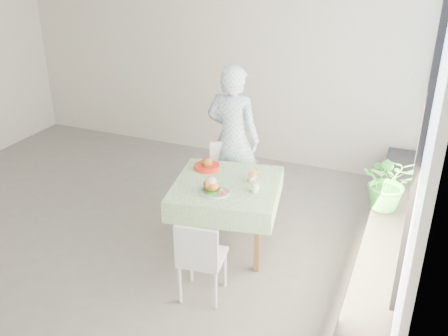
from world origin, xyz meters
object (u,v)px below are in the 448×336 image
at_px(chair_near, 202,273).
at_px(diner, 233,139).
at_px(cafe_table, 227,207).
at_px(main_dish, 213,188).
at_px(chair_far, 229,194).
at_px(potted_plant, 389,181).
at_px(juice_cup_orange, 252,176).

xyz_separation_m(chair_near, diner, (-0.37, 1.67, 0.63)).
xyz_separation_m(cafe_table, main_dish, (-0.05, -0.24, 0.33)).
bearing_deg(chair_far, chair_near, -77.06).
bearing_deg(potted_plant, main_dish, -153.36).
xyz_separation_m(chair_near, juice_cup_orange, (0.11, 0.98, 0.56)).
xyz_separation_m(chair_far, main_dish, (0.18, -0.86, 0.53)).
distance_m(main_dish, juice_cup_orange, 0.46).
distance_m(chair_near, juice_cup_orange, 1.13).
distance_m(chair_far, potted_plant, 1.83).
bearing_deg(juice_cup_orange, diner, 124.96).
bearing_deg(chair_near, chair_far, 102.94).
relative_size(diner, juice_cup_orange, 6.28).
distance_m(chair_near, potted_plant, 2.06).
height_order(diner, main_dish, diner).
xyz_separation_m(chair_far, juice_cup_orange, (0.45, -0.49, 0.54)).
bearing_deg(potted_plant, juice_cup_orange, -162.19).
relative_size(cafe_table, chair_near, 1.49).
relative_size(main_dish, juice_cup_orange, 1.11).
xyz_separation_m(cafe_table, potted_plant, (1.52, 0.55, 0.34)).
relative_size(chair_near, main_dish, 2.63).
height_order(cafe_table, chair_near, chair_near).
bearing_deg(main_dish, cafe_table, 79.14).
relative_size(diner, main_dish, 5.67).
bearing_deg(juice_cup_orange, cafe_table, -150.01).
distance_m(cafe_table, chair_near, 0.88).
xyz_separation_m(chair_near, main_dish, (-0.16, 0.61, 0.54)).
relative_size(cafe_table, main_dish, 3.91).
bearing_deg(potted_plant, chair_far, 177.61).
bearing_deg(chair_far, main_dish, -78.20).
relative_size(cafe_table, potted_plant, 2.02).
distance_m(main_dish, potted_plant, 1.75).
height_order(main_dish, juice_cup_orange, juice_cup_orange).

